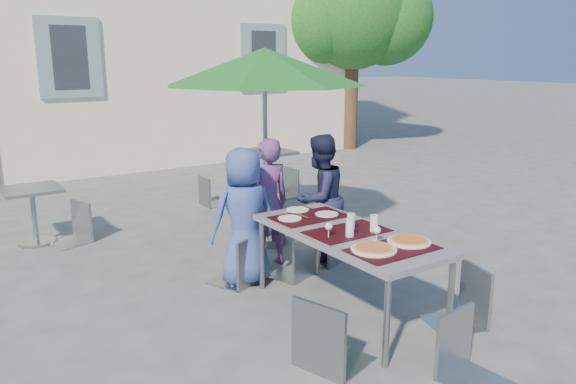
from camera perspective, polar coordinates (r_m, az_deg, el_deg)
ground at (r=4.55m, az=4.06°, el=-15.60°), size 90.00×90.00×0.00m
tree at (r=13.99m, az=6.64°, el=17.75°), size 3.60×3.00×4.70m
dining_table at (r=4.88m, az=6.03°, el=-4.64°), size 0.80×1.85×0.76m
pizza_near_left at (r=4.41m, az=8.71°, el=-5.70°), size 0.36×0.36×0.03m
pizza_near_right at (r=4.65m, az=12.19°, el=-4.86°), size 0.35×0.35×0.03m
glassware at (r=4.78m, az=7.05°, el=-3.39°), size 0.49×0.42×0.15m
place_settings at (r=5.34m, az=1.75°, el=-2.23°), size 0.63×0.50×0.01m
child_0 at (r=5.52m, az=-4.47°, el=-2.52°), size 0.72×0.52×1.37m
child_1 at (r=5.98m, az=-2.11°, el=-1.11°), size 0.54×0.38×1.40m
child_2 at (r=6.17m, az=3.22°, el=-0.63°), size 0.76×0.55×1.41m
chair_0 at (r=5.52m, az=-4.73°, el=-3.91°), size 0.56×0.56×0.95m
chair_1 at (r=5.67m, az=0.89°, el=-4.00°), size 0.49×0.50×0.87m
chair_2 at (r=6.11m, az=4.25°, el=-2.43°), size 0.54×0.54×0.92m
chair_3 at (r=4.03m, az=4.05°, el=-9.97°), size 0.58×0.57×1.03m
chair_4 at (r=4.94m, az=17.81°, el=-6.70°), size 0.53×0.53×0.95m
chair_5 at (r=4.13m, az=17.93°, el=-11.12°), size 0.44×0.44×0.92m
patio_umbrella at (r=6.55m, az=-2.40°, el=12.41°), size 2.36×2.36×2.32m
cafe_table_0 at (r=7.40m, az=-24.46°, el=-1.42°), size 0.65×0.65×0.70m
bg_chair_r_0 at (r=7.26m, az=-21.07°, el=-0.63°), size 0.52×0.52×0.93m
cafe_table_1 at (r=8.67m, az=-2.29°, el=2.71°), size 0.76×0.76×0.81m
bg_chair_l_1 at (r=8.56m, az=-7.98°, el=1.89°), size 0.39×0.38×0.86m
bg_chair_r_1 at (r=9.04m, az=-0.12°, el=2.71°), size 0.41×0.41×0.88m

